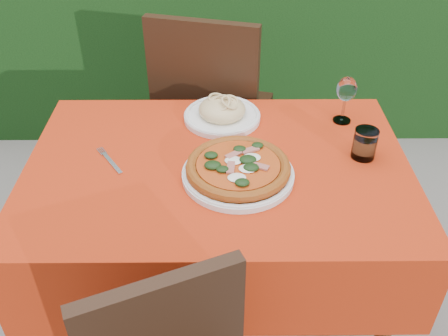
{
  "coord_description": "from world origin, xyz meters",
  "views": [
    {
      "loc": [
        0.01,
        -1.32,
        1.72
      ],
      "look_at": [
        0.02,
        -0.05,
        0.77
      ],
      "focal_mm": 40.0,
      "sensor_mm": 36.0,
      "label": 1
    }
  ],
  "objects_px": {
    "chair_far": "(211,107)",
    "wine_glass": "(346,91)",
    "water_glass": "(365,145)",
    "pasta_plate": "(222,112)",
    "pizza_plate": "(238,169)",
    "fork": "(112,163)"
  },
  "relations": [
    {
      "from": "chair_far",
      "to": "water_glass",
      "type": "relative_size",
      "value": 9.99
    },
    {
      "from": "water_glass",
      "to": "fork",
      "type": "relative_size",
      "value": 0.55
    },
    {
      "from": "chair_far",
      "to": "fork",
      "type": "height_order",
      "value": "chair_far"
    },
    {
      "from": "wine_glass",
      "to": "fork",
      "type": "relative_size",
      "value": 0.96
    },
    {
      "from": "chair_far",
      "to": "pasta_plate",
      "type": "distance_m",
      "value": 0.42
    },
    {
      "from": "chair_far",
      "to": "pizza_plate",
      "type": "xyz_separation_m",
      "value": [
        0.1,
        -0.72,
        0.19
      ]
    },
    {
      "from": "wine_glass",
      "to": "fork",
      "type": "distance_m",
      "value": 0.86
    },
    {
      "from": "pizza_plate",
      "to": "wine_glass",
      "type": "xyz_separation_m",
      "value": [
        0.39,
        0.34,
        0.09
      ]
    },
    {
      "from": "chair_far",
      "to": "water_glass",
      "type": "distance_m",
      "value": 0.83
    },
    {
      "from": "chair_far",
      "to": "water_glass",
      "type": "xyz_separation_m",
      "value": [
        0.52,
        -0.61,
        0.2
      ]
    },
    {
      "from": "chair_far",
      "to": "pizza_plate",
      "type": "relative_size",
      "value": 2.62
    },
    {
      "from": "water_glass",
      "to": "wine_glass",
      "type": "bearing_deg",
      "value": 96.22
    },
    {
      "from": "pizza_plate",
      "to": "pasta_plate",
      "type": "bearing_deg",
      "value": 97.82
    },
    {
      "from": "chair_far",
      "to": "wine_glass",
      "type": "bearing_deg",
      "value": 156.73
    },
    {
      "from": "pasta_plate",
      "to": "water_glass",
      "type": "distance_m",
      "value": 0.53
    },
    {
      "from": "chair_far",
      "to": "wine_glass",
      "type": "xyz_separation_m",
      "value": [
        0.49,
        -0.39,
        0.28
      ]
    },
    {
      "from": "chair_far",
      "to": "wine_glass",
      "type": "relative_size",
      "value": 5.78
    },
    {
      "from": "water_glass",
      "to": "wine_glass",
      "type": "height_order",
      "value": "wine_glass"
    },
    {
      "from": "pizza_plate",
      "to": "pasta_plate",
      "type": "relative_size",
      "value": 1.39
    },
    {
      "from": "chair_far",
      "to": "pasta_plate",
      "type": "xyz_separation_m",
      "value": [
        0.05,
        -0.37,
        0.19
      ]
    },
    {
      "from": "pizza_plate",
      "to": "pasta_plate",
      "type": "distance_m",
      "value": 0.36
    },
    {
      "from": "pasta_plate",
      "to": "wine_glass",
      "type": "distance_m",
      "value": 0.45
    }
  ]
}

